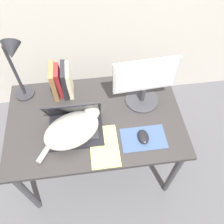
# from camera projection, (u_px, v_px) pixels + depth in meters

# --- Properties ---
(ground_plane) EXTENTS (12.00, 12.00, 0.00)m
(ground_plane) POSITION_uv_depth(u_px,v_px,m) (104.00, 203.00, 1.92)
(ground_plane) COLOR #4C4C51
(desk) EXTENTS (1.14, 0.71, 0.71)m
(desk) POSITION_uv_depth(u_px,v_px,m) (96.00, 125.00, 1.61)
(desk) COLOR #2D2B2B
(desk) RESTS_ON ground_plane
(laptop) EXTENTS (0.33, 0.26, 0.25)m
(laptop) POSITION_uv_depth(u_px,v_px,m) (76.00, 124.00, 1.46)
(laptop) COLOR black
(laptop) RESTS_ON desk
(cat) EXTENTS (0.42, 0.35, 0.15)m
(cat) POSITION_uv_depth(u_px,v_px,m) (74.00, 129.00, 1.42)
(cat) COLOR #B2ADA3
(cat) RESTS_ON desk
(external_monitor) EXTENTS (0.40, 0.23, 0.36)m
(external_monitor) POSITION_uv_depth(u_px,v_px,m) (145.00, 82.00, 1.48)
(external_monitor) COLOR #333338
(external_monitor) RESTS_ON desk
(mousepad) EXTENTS (0.28, 0.17, 0.00)m
(mousepad) POSITION_uv_depth(u_px,v_px,m) (144.00, 138.00, 1.45)
(mousepad) COLOR #384C75
(mousepad) RESTS_ON desk
(computer_mouse) EXTENTS (0.07, 0.10, 0.03)m
(computer_mouse) POSITION_uv_depth(u_px,v_px,m) (144.00, 137.00, 1.44)
(computer_mouse) COLOR black
(computer_mouse) RESTS_ON mousepad
(book_row) EXTENTS (0.13, 0.17, 0.23)m
(book_row) POSITION_uv_depth(u_px,v_px,m) (62.00, 81.00, 1.58)
(book_row) COLOR olive
(book_row) RESTS_ON desk
(desk_lamp) EXTENTS (0.17, 0.17, 0.49)m
(desk_lamp) POSITION_uv_depth(u_px,v_px,m) (15.00, 61.00, 1.37)
(desk_lamp) COLOR #28282D
(desk_lamp) RESTS_ON desk
(notepad) EXTENTS (0.17, 0.28, 0.01)m
(notepad) POSITION_uv_depth(u_px,v_px,m) (105.00, 146.00, 1.42)
(notepad) COLOR #E5DB6B
(notepad) RESTS_ON desk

